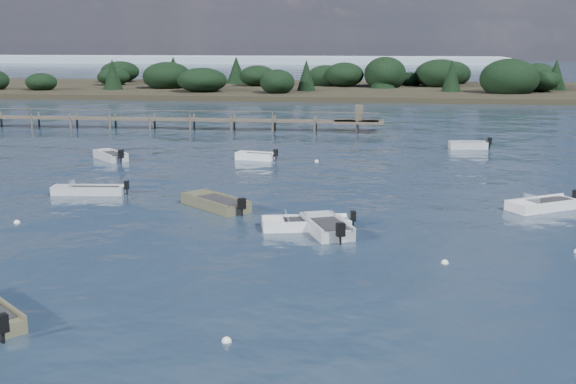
# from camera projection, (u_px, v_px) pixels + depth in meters

# --- Properties ---
(ground) EXTENTS (400.00, 400.00, 0.00)m
(ground) POSITION_uv_depth(u_px,v_px,m) (327.00, 118.00, 84.97)
(ground) COLOR #162333
(ground) RESTS_ON ground
(dinghy_mid_white_b) EXTENTS (4.52, 3.64, 1.16)m
(dinghy_mid_white_b) POSITION_uv_depth(u_px,v_px,m) (544.00, 206.00, 40.31)
(dinghy_mid_white_b) COLOR white
(dinghy_mid_white_b) RESTS_ON ground
(dinghy_extra_a) EXTENTS (2.94, 4.24, 1.31)m
(dinghy_extra_a) POSITION_uv_depth(u_px,v_px,m) (327.00, 229.00, 35.45)
(dinghy_extra_a) COLOR #ABB0B3
(dinghy_extra_a) RESTS_ON ground
(tender_far_white) EXTENTS (3.42, 1.78, 1.14)m
(tender_far_white) POSITION_uv_depth(u_px,v_px,m) (255.00, 158.00, 56.43)
(tender_far_white) COLOR white
(tender_far_white) RESTS_ON ground
(dinghy_mid_white_a) EXTENTS (4.81, 2.51, 1.10)m
(dinghy_mid_white_a) POSITION_uv_depth(u_px,v_px,m) (306.00, 225.00, 36.29)
(dinghy_mid_white_a) COLOR white
(dinghy_mid_white_a) RESTS_ON ground
(tender_far_grey_b) EXTENTS (3.60, 1.53, 1.22)m
(tender_far_grey_b) POSITION_uv_depth(u_px,v_px,m) (468.00, 147.00, 61.93)
(tender_far_grey_b) COLOR #ABB0B3
(tender_far_grey_b) RESTS_ON ground
(tender_far_grey) EXTENTS (3.50, 3.61, 1.29)m
(tender_far_grey) POSITION_uv_depth(u_px,v_px,m) (111.00, 157.00, 56.42)
(tender_far_grey) COLOR #ABB0B3
(tender_far_grey) RESTS_ON ground
(dinghy_extra_b) EXTENTS (4.72, 1.49, 1.10)m
(dinghy_extra_b) POSITION_uv_depth(u_px,v_px,m) (88.00, 192.00, 44.12)
(dinghy_extra_b) COLOR #ABB0B3
(dinghy_extra_b) RESTS_ON ground
(dinghy_mid_grey) EXTENTS (4.48, 4.35, 1.24)m
(dinghy_mid_grey) POSITION_uv_depth(u_px,v_px,m) (215.00, 205.00, 40.63)
(dinghy_mid_grey) COLOR #6E6A49
(dinghy_mid_grey) RESTS_ON ground
(buoy_a) EXTENTS (0.32, 0.32, 0.32)m
(buoy_a) POSITION_uv_depth(u_px,v_px,m) (227.00, 342.00, 22.85)
(buoy_a) COLOR white
(buoy_a) RESTS_ON ground
(buoy_b) EXTENTS (0.32, 0.32, 0.32)m
(buoy_b) POSITION_uv_depth(u_px,v_px,m) (445.00, 263.00, 30.73)
(buoy_b) COLOR white
(buoy_b) RESTS_ON ground
(buoy_c) EXTENTS (0.32, 0.32, 0.32)m
(buoy_c) POSITION_uv_depth(u_px,v_px,m) (17.00, 223.00, 37.34)
(buoy_c) COLOR white
(buoy_c) RESTS_ON ground
(buoy_e) EXTENTS (0.32, 0.32, 0.32)m
(buoy_e) POSITION_uv_depth(u_px,v_px,m) (317.00, 162.00, 55.54)
(buoy_e) COLOR white
(buoy_e) RESTS_ON ground
(jetty) EXTENTS (64.50, 3.20, 3.40)m
(jetty) POSITION_uv_depth(u_px,v_px,m) (112.00, 119.00, 75.56)
(jetty) COLOR brown
(jetty) RESTS_ON ground
(far_headland) EXTENTS (190.00, 40.00, 5.80)m
(far_headland) POSITION_uv_depth(u_px,v_px,m) (491.00, 82.00, 120.55)
(far_headland) COLOR black
(far_headland) RESTS_ON ground
(distant_haze) EXTENTS (280.00, 20.00, 2.40)m
(distant_haze) POSITION_uv_depth(u_px,v_px,m) (108.00, 63.00, 260.16)
(distant_haze) COLOR #98AEBC
(distant_haze) RESTS_ON ground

